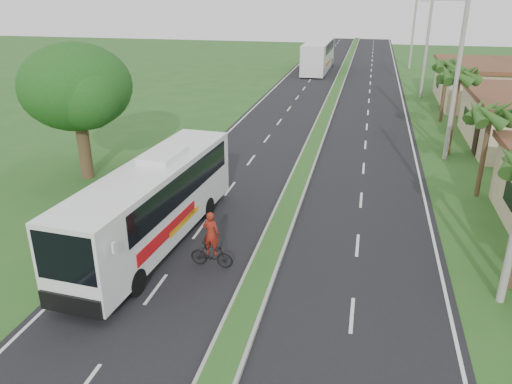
# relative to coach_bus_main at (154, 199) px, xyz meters

# --- Properties ---
(ground) EXTENTS (180.00, 180.00, 0.00)m
(ground) POSITION_rel_coach_bus_main_xyz_m (4.86, -3.35, -2.05)
(ground) COLOR #25551F
(ground) RESTS_ON ground
(road_asphalt) EXTENTS (14.00, 160.00, 0.02)m
(road_asphalt) POSITION_rel_coach_bus_main_xyz_m (4.86, 16.65, -2.04)
(road_asphalt) COLOR black
(road_asphalt) RESTS_ON ground
(median_strip) EXTENTS (1.20, 160.00, 0.18)m
(median_strip) POSITION_rel_coach_bus_main_xyz_m (4.86, 16.65, -1.95)
(median_strip) COLOR gray
(median_strip) RESTS_ON ground
(lane_edge_left) EXTENTS (0.12, 160.00, 0.01)m
(lane_edge_left) POSITION_rel_coach_bus_main_xyz_m (-1.84, 16.65, -2.05)
(lane_edge_left) COLOR silver
(lane_edge_left) RESTS_ON ground
(lane_edge_right) EXTENTS (0.12, 160.00, 0.01)m
(lane_edge_right) POSITION_rel_coach_bus_main_xyz_m (11.56, 16.65, -2.05)
(lane_edge_right) COLOR silver
(lane_edge_right) RESTS_ON ground
(shop_far) EXTENTS (8.60, 11.60, 3.82)m
(shop_far) POSITION_rel_coach_bus_main_xyz_m (18.86, 32.65, -0.12)
(shop_far) COLOR tan
(shop_far) RESTS_ON ground
(palm_verge_b) EXTENTS (2.40, 2.40, 5.05)m
(palm_verge_b) POSITION_rel_coach_bus_main_xyz_m (14.26, 8.65, 2.31)
(palm_verge_b) COLOR #473321
(palm_verge_b) RESTS_ON ground
(palm_verge_c) EXTENTS (2.40, 2.40, 5.85)m
(palm_verge_c) POSITION_rel_coach_bus_main_xyz_m (13.66, 15.65, 3.07)
(palm_verge_c) COLOR #473321
(palm_verge_c) RESTS_ON ground
(palm_verge_d) EXTENTS (2.40, 2.40, 5.25)m
(palm_verge_d) POSITION_rel_coach_bus_main_xyz_m (14.16, 24.65, 2.50)
(palm_verge_d) COLOR #473321
(palm_verge_d) RESTS_ON ground
(shade_tree) EXTENTS (6.30, 6.00, 7.54)m
(shade_tree) POSITION_rel_coach_bus_main_xyz_m (-7.25, 6.67, 2.98)
(shade_tree) COLOR #473321
(shade_tree) RESTS_ON ground
(utility_pole_b) EXTENTS (3.20, 0.28, 12.00)m
(utility_pole_b) POSITION_rel_coach_bus_main_xyz_m (13.33, 14.65, 4.21)
(utility_pole_b) COLOR gray
(utility_pole_b) RESTS_ON ground
(utility_pole_c) EXTENTS (1.60, 0.28, 11.00)m
(utility_pole_c) POSITION_rel_coach_bus_main_xyz_m (13.36, 34.65, 3.62)
(utility_pole_c) COLOR gray
(utility_pole_c) RESTS_ON ground
(utility_pole_d) EXTENTS (1.60, 0.28, 10.50)m
(utility_pole_d) POSITION_rel_coach_bus_main_xyz_m (13.36, 54.65, 3.37)
(utility_pole_d) COLOR gray
(utility_pole_d) RESTS_ON ground
(coach_bus_main) EXTENTS (3.20, 11.67, 3.73)m
(coach_bus_main) POSITION_rel_coach_bus_main_xyz_m (0.00, 0.00, 0.00)
(coach_bus_main) COLOR white
(coach_bus_main) RESTS_ON ground
(coach_bus_far) EXTENTS (3.01, 13.10, 3.80)m
(coach_bus_far) POSITION_rel_coach_bus_main_xyz_m (1.46, 49.39, 0.11)
(coach_bus_far) COLOR silver
(coach_bus_far) RESTS_ON ground
(motorcyclist) EXTENTS (1.74, 0.55, 2.34)m
(motorcyclist) POSITION_rel_coach_bus_main_xyz_m (2.86, -1.35, -1.19)
(motorcyclist) COLOR black
(motorcyclist) RESTS_ON ground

